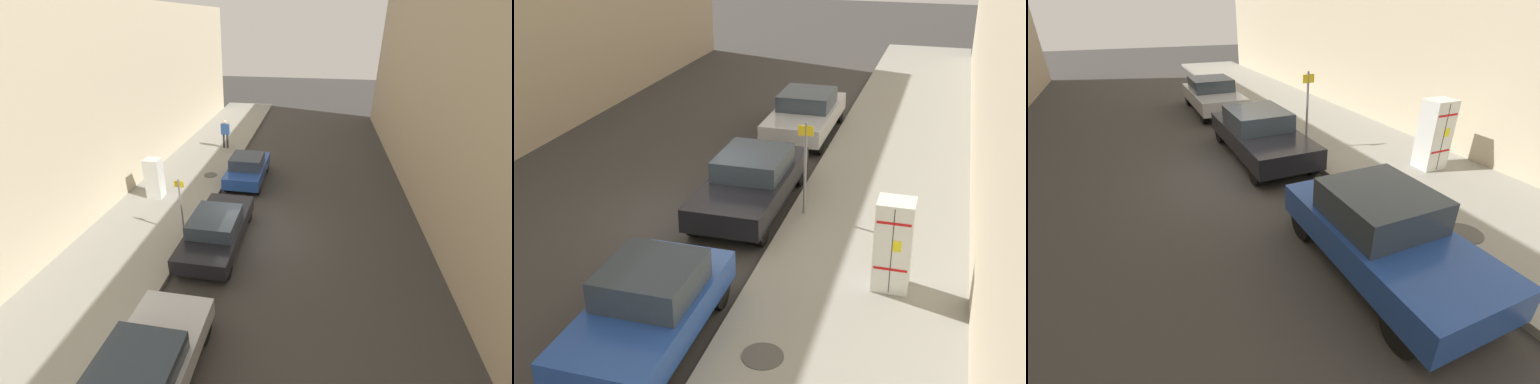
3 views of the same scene
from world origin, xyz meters
The scene contains 11 objects.
ground_plane centered at (0.00, 0.00, 0.00)m, with size 80.00×80.00×0.00m, color #383533.
sidewalk_slab centered at (-4.27, 0.00, 0.08)m, with size 4.20×44.00×0.15m, color gray.
building_facade_near centered at (-7.43, 0.00, 4.17)m, with size 2.12×39.60×8.33m, color beige.
building_facade_across centered at (7.62, 0.00, 4.98)m, with size 2.01×37.40×9.97m, color tan.
discarded_refrigerator centered at (-4.88, 2.07, 1.07)m, with size 0.70×0.60×1.83m.
manhole_cover centered at (-3.12, 4.80, 0.16)m, with size 0.70×0.70×0.02m, color #47443F.
street_sign_post centered at (-2.53, -0.64, 1.44)m, with size 0.36×0.07×2.28m.
pedestrian_walking_far centered at (-3.42, 9.16, 1.20)m, with size 0.51×0.24×1.78m.
parked_sedan_silver centered at (-1.11, -6.80, 0.73)m, with size 1.88×4.51×1.40m.
parked_sedan_dark centered at (-1.11, -0.93, 0.72)m, with size 1.83×4.66×1.39m.
parked_hatchback_blue centered at (-1.11, 4.76, 0.73)m, with size 1.75×3.95×1.44m.
Camera 1 is at (2.11, -10.97, 7.51)m, focal length 24.00 mm.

